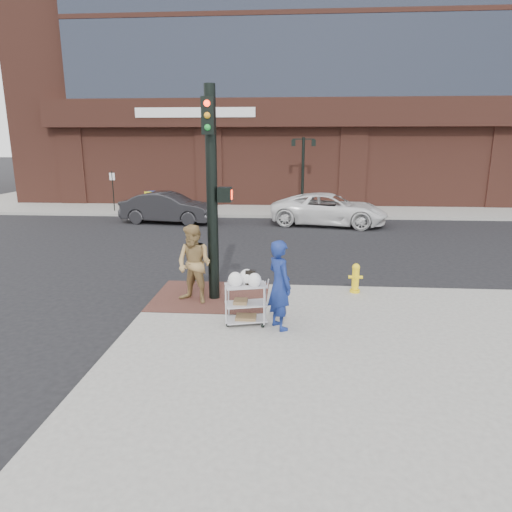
# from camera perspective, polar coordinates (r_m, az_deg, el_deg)

# --- Properties ---
(ground) EXTENTS (220.00, 220.00, 0.00)m
(ground) POSITION_cam_1_polar(r_m,az_deg,el_deg) (10.60, -3.22, -7.49)
(ground) COLOR black
(ground) RESTS_ON ground
(sidewalk_far) EXTENTS (65.00, 36.00, 0.15)m
(sidewalk_far) POSITION_cam_1_polar(r_m,az_deg,el_deg) (43.41, 19.39, 8.22)
(sidewalk_far) COLOR gray
(sidewalk_far) RESTS_ON ground
(brick_curb_ramp) EXTENTS (2.80, 2.40, 0.01)m
(brick_curb_ramp) POSITION_cam_1_polar(r_m,az_deg,el_deg) (11.47, -5.63, -5.02)
(brick_curb_ramp) COLOR #4A2823
(brick_curb_ramp) RESTS_ON sidewalk_near
(bank_building) EXTENTS (42.00, 26.00, 28.00)m
(bank_building) POSITION_cam_1_polar(r_m,az_deg,el_deg) (42.21, 10.36, 27.91)
(bank_building) COLOR #572D22
(bank_building) RESTS_ON sidewalk_far
(lamp_post) EXTENTS (1.32, 0.22, 4.00)m
(lamp_post) POSITION_cam_1_polar(r_m,az_deg,el_deg) (25.81, 5.89, 11.15)
(lamp_post) COLOR black
(lamp_post) RESTS_ON sidewalk_far
(parking_sign) EXTENTS (0.05, 0.05, 2.20)m
(parking_sign) POSITION_cam_1_polar(r_m,az_deg,el_deg) (26.78, -17.43, 7.75)
(parking_sign) COLOR black
(parking_sign) RESTS_ON sidewalk_far
(traffic_signal_pole) EXTENTS (0.61, 0.51, 5.00)m
(traffic_signal_pole) POSITION_cam_1_polar(r_m,az_deg,el_deg) (10.75, -5.44, 8.34)
(traffic_signal_pole) COLOR black
(traffic_signal_pole) RESTS_ON sidewalk_near
(woman_blue) EXTENTS (0.74, 0.81, 1.86)m
(woman_blue) POSITION_cam_1_polar(r_m,az_deg,el_deg) (9.26, 2.97, -3.63)
(woman_blue) COLOR navy
(woman_blue) RESTS_ON sidewalk_near
(pedestrian_tan) EXTENTS (1.12, 1.02, 1.88)m
(pedestrian_tan) POSITION_cam_1_polar(r_m,az_deg,el_deg) (10.86, -7.73, -1.02)
(pedestrian_tan) COLOR #9A7A48
(pedestrian_tan) RESTS_ON sidewalk_near
(sedan_dark) EXTENTS (4.76, 2.19, 1.51)m
(sedan_dark) POSITION_cam_1_polar(r_m,az_deg,el_deg) (22.97, -10.93, 5.95)
(sedan_dark) COLOR black
(sedan_dark) RESTS_ON ground
(minivan_white) EXTENTS (5.84, 3.50, 1.52)m
(minivan_white) POSITION_cam_1_polar(r_m,az_deg,el_deg) (22.24, 9.13, 5.78)
(minivan_white) COLOR white
(minivan_white) RESTS_ON ground
(utility_cart) EXTENTS (0.94, 0.67, 1.17)m
(utility_cart) POSITION_cam_1_polar(r_m,az_deg,el_deg) (9.57, -1.27, -5.53)
(utility_cart) COLOR #AFAFB4
(utility_cart) RESTS_ON sidewalk_near
(fire_hydrant) EXTENTS (0.36, 0.25, 0.76)m
(fire_hydrant) POSITION_cam_1_polar(r_m,az_deg,el_deg) (11.89, 12.33, -2.66)
(fire_hydrant) COLOR yellow
(fire_hydrant) RESTS_ON sidewalk_near
(newsbox_red) EXTENTS (0.47, 0.44, 0.98)m
(newsbox_red) POSITION_cam_1_polar(r_m,az_deg,el_deg) (26.53, -10.89, 6.76)
(newsbox_red) COLOR red
(newsbox_red) RESTS_ON sidewalk_far
(newsbox_yellow) EXTENTS (0.55, 0.53, 1.05)m
(newsbox_yellow) POSITION_cam_1_polar(r_m,az_deg,el_deg) (26.40, -13.24, 6.68)
(newsbox_yellow) COLOR yellow
(newsbox_yellow) RESTS_ON sidewalk_far
(newsbox_blue) EXTENTS (0.54, 0.51, 1.05)m
(newsbox_blue) POSITION_cam_1_polar(r_m,az_deg,el_deg) (26.72, -12.79, 6.79)
(newsbox_blue) COLOR navy
(newsbox_blue) RESTS_ON sidewalk_far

